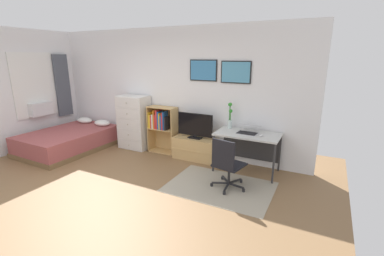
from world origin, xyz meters
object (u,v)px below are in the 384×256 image
at_px(bookshelf, 161,125).
at_px(desk, 249,139).
at_px(laptop, 249,129).
at_px(bed, 70,140).
at_px(television, 195,126).
at_px(office_chair, 226,163).
at_px(bamboo_vase, 230,116).
at_px(dresser, 134,122).
at_px(computer_mouse, 261,135).
at_px(tv_stand, 195,148).

bearing_deg(bookshelf, desk, -2.53).
xyz_separation_m(bookshelf, laptop, (2.00, -0.12, 0.18)).
xyz_separation_m(bed, television, (2.87, 0.78, 0.49)).
relative_size(bed, office_chair, 2.35).
height_order(desk, office_chair, office_chair).
distance_m(office_chair, bamboo_vase, 1.22).
bearing_deg(bamboo_vase, dresser, -177.45).
height_order(bookshelf, bamboo_vase, bamboo_vase).
relative_size(laptop, computer_mouse, 3.98).
bearing_deg(office_chair, dresser, 172.14).
xyz_separation_m(bookshelf, computer_mouse, (2.27, -0.23, 0.13)).
bearing_deg(dresser, desk, -0.58).
relative_size(television, laptop, 1.87).
bearing_deg(desk, bookshelf, 177.47).
bearing_deg(desk, computer_mouse, -28.98).
relative_size(bed, television, 2.61).
bearing_deg(television, desk, -1.03).
xyz_separation_m(computer_mouse, bamboo_vase, (-0.68, 0.27, 0.22)).
distance_m(television, office_chair, 1.42).
bearing_deg(bed, bookshelf, 23.82).
relative_size(bed, bookshelf, 1.95).
bearing_deg(office_chair, bamboo_vase, 119.54).
distance_m(television, computer_mouse, 1.40).
bearing_deg(bookshelf, dresser, -175.07).
bearing_deg(office_chair, bookshelf, 164.21).
distance_m(bed, laptop, 4.10).
bearing_deg(computer_mouse, desk, 151.02).
distance_m(bed, desk, 4.08).
bearing_deg(dresser, laptop, -1.14).
bearing_deg(desk, television, 178.97).
relative_size(television, office_chair, 0.90).
bearing_deg(bamboo_vase, television, -171.16).
height_order(desk, bamboo_vase, bamboo_vase).
bearing_deg(desk, office_chair, -95.71).
distance_m(bed, computer_mouse, 4.33).
bearing_deg(tv_stand, office_chair, -42.87).
bearing_deg(office_chair, computer_mouse, 77.58).
distance_m(television, laptop, 1.13).
xyz_separation_m(tv_stand, bamboo_vase, (0.70, 0.09, 0.74)).
relative_size(dresser, bookshelf, 1.19).
distance_m(bookshelf, desk, 2.01).
bearing_deg(bed, laptop, 11.12).
bearing_deg(bookshelf, computer_mouse, -5.86).
bearing_deg(bamboo_vase, tv_stand, -172.94).
xyz_separation_m(dresser, tv_stand, (1.59, 0.02, -0.39)).
bearing_deg(computer_mouse, dresser, 176.71).
bearing_deg(dresser, tv_stand, 0.54).
relative_size(television, bamboo_vase, 1.54).
relative_size(bookshelf, office_chair, 1.20).
xyz_separation_m(laptop, bamboo_vase, (-0.42, 0.16, 0.17)).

